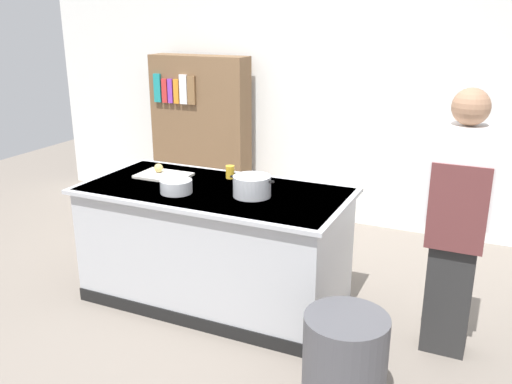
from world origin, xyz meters
TOP-DOWN VIEW (x-y plane):
  - ground_plane at (0.00, 0.00)m, footprint 10.00×10.00m
  - back_wall at (0.00, 2.10)m, footprint 6.40×0.12m
  - counter_island at (0.00, -0.00)m, footprint 1.98×0.98m
  - cutting_board at (-0.51, 0.11)m, footprint 0.40×0.28m
  - onion at (-0.57, 0.14)m, footprint 0.07×0.07m
  - stock_pot at (0.33, -0.03)m, footprint 0.33×0.27m
  - mixing_bowl at (-0.20, -0.19)m, footprint 0.23×0.23m
  - juice_cup at (-0.01, 0.29)m, footprint 0.07×0.07m
  - trash_bin at (1.24, -0.76)m, footprint 0.47×0.47m
  - person_chef at (1.69, 0.04)m, footprint 0.38×0.25m
  - bookshelf at (-1.15, 1.80)m, footprint 1.10×0.31m

SIDE VIEW (x-z plane):
  - ground_plane at x=0.00m, z-range 0.00..0.00m
  - trash_bin at x=1.24m, z-range 0.00..0.55m
  - counter_island at x=0.00m, z-range 0.02..0.92m
  - bookshelf at x=-1.15m, z-range 0.00..1.70m
  - cutting_board at x=-0.51m, z-range 0.90..0.92m
  - person_chef at x=1.69m, z-range 0.05..1.77m
  - mixing_bowl at x=-0.20m, z-range 0.90..0.99m
  - juice_cup at x=-0.01m, z-range 0.90..1.00m
  - onion at x=-0.57m, z-range 0.92..0.99m
  - stock_pot at x=0.33m, z-range 0.90..1.05m
  - back_wall at x=0.00m, z-range 0.00..3.00m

